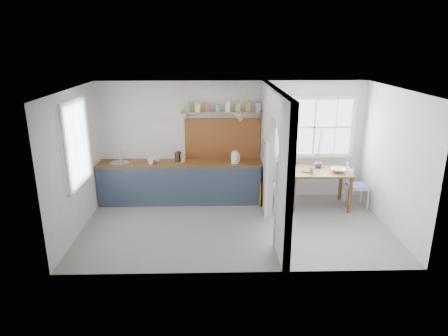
{
  "coord_description": "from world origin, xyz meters",
  "views": [
    {
      "loc": [
        -0.39,
        -6.94,
        3.37
      ],
      "look_at": [
        -0.21,
        0.34,
        1.07
      ],
      "focal_mm": 32.0,
      "sensor_mm": 36.0,
      "label": 1
    }
  ],
  "objects_px": {
    "chair_right": "(357,185)",
    "vase": "(318,163)",
    "kettle": "(235,157)",
    "chair_left": "(275,186)",
    "dining_table": "(318,188)"
  },
  "relations": [
    {
      "from": "chair_right",
      "to": "kettle",
      "type": "bearing_deg",
      "value": 85.62
    },
    {
      "from": "chair_left",
      "to": "chair_right",
      "type": "relative_size",
      "value": 0.91
    },
    {
      "from": "chair_right",
      "to": "vase",
      "type": "height_order",
      "value": "vase"
    },
    {
      "from": "chair_right",
      "to": "dining_table",
      "type": "bearing_deg",
      "value": 90.88
    },
    {
      "from": "chair_right",
      "to": "vase",
      "type": "relative_size",
      "value": 5.05
    },
    {
      "from": "kettle",
      "to": "chair_right",
      "type": "bearing_deg",
      "value": -27.59
    },
    {
      "from": "chair_left",
      "to": "kettle",
      "type": "height_order",
      "value": "kettle"
    },
    {
      "from": "chair_left",
      "to": "vase",
      "type": "bearing_deg",
      "value": 117.89
    },
    {
      "from": "chair_left",
      "to": "kettle",
      "type": "bearing_deg",
      "value": -79.79
    },
    {
      "from": "dining_table",
      "to": "kettle",
      "type": "xyz_separation_m",
      "value": [
        -1.77,
        0.24,
        0.64
      ]
    },
    {
      "from": "chair_left",
      "to": "kettle",
      "type": "xyz_separation_m",
      "value": [
        -0.86,
        0.15,
        0.62
      ]
    },
    {
      "from": "dining_table",
      "to": "kettle",
      "type": "bearing_deg",
      "value": 174.4
    },
    {
      "from": "dining_table",
      "to": "chair_right",
      "type": "relative_size",
      "value": 1.4
    },
    {
      "from": "chair_left",
      "to": "chair_right",
      "type": "distance_m",
      "value": 1.75
    },
    {
      "from": "chair_right",
      "to": "vase",
      "type": "bearing_deg",
      "value": 74.92
    }
  ]
}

